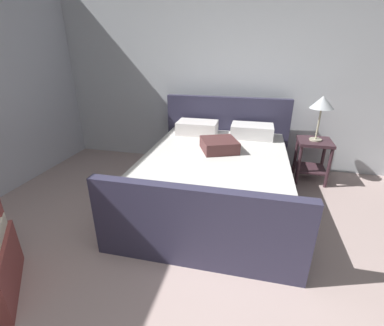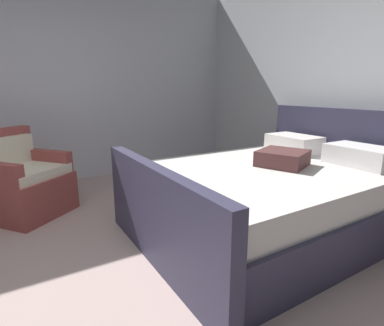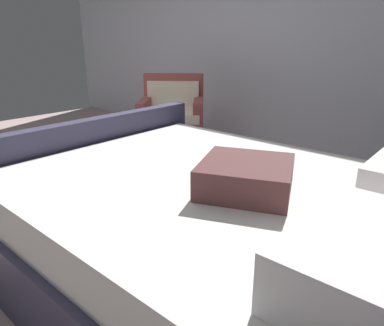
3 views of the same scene
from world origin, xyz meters
The scene contains 4 objects.
ground_plane centered at (0.00, 0.00, -0.01)m, with size 5.61×6.58×0.02m, color #B79E98.
wall_side_left centered at (-2.86, 0.00, 1.41)m, with size 0.12×6.70×2.82m, color silver.
bed centered at (-0.12, 2.04, 0.34)m, with size 1.84×2.32×1.10m.
armchair centered at (-1.74, 0.07, 0.35)m, with size 1.02×1.02×0.90m.
Camera 3 is at (1.17, 2.94, 1.27)m, focal length 32.76 mm.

